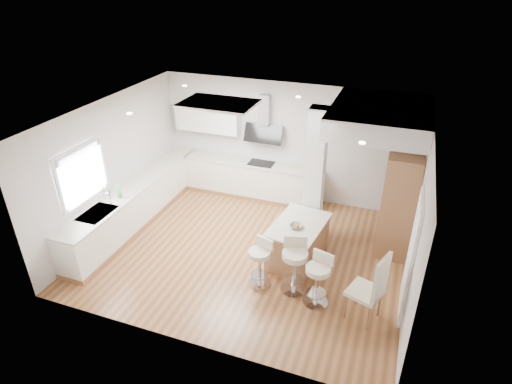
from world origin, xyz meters
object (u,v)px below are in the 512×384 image
at_px(peninsula, 298,242).
at_px(bar_stool_b, 295,263).
at_px(dining_chair, 373,287).
at_px(bar_stool_c, 318,277).
at_px(bar_stool_a, 260,260).

relative_size(peninsula, bar_stool_b, 1.39).
height_order(peninsula, dining_chair, dining_chair).
bearing_deg(bar_stool_c, peninsula, 136.68).
xyz_separation_m(peninsula, bar_stool_b, (0.17, -0.86, 0.17)).
xyz_separation_m(bar_stool_a, dining_chair, (1.94, -0.25, 0.17)).
bearing_deg(dining_chair, peninsula, 161.49).
xyz_separation_m(bar_stool_c, dining_chair, (0.88, -0.12, 0.15)).
bearing_deg(peninsula, bar_stool_c, -51.88).
bearing_deg(bar_stool_b, bar_stool_a, 169.13).
xyz_separation_m(bar_stool_a, bar_stool_b, (0.61, 0.04, 0.07)).
xyz_separation_m(bar_stool_b, dining_chair, (1.33, -0.30, 0.10)).
height_order(peninsula, bar_stool_b, bar_stool_b).
height_order(bar_stool_a, bar_stool_c, bar_stool_c).
distance_m(bar_stool_a, bar_stool_b, 0.61).
bearing_deg(bar_stool_a, bar_stool_b, 22.60).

